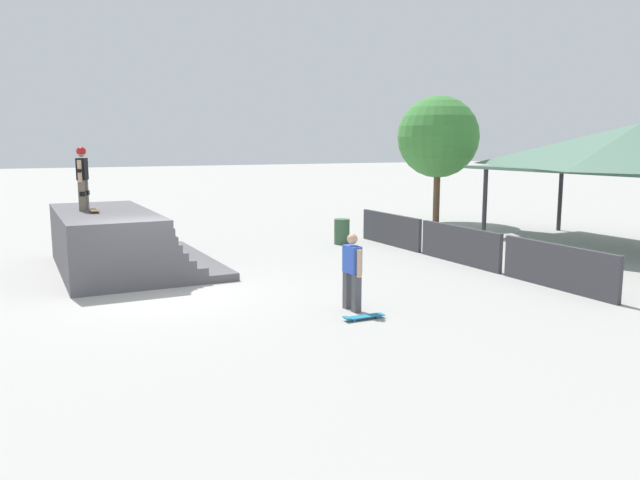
{
  "coord_description": "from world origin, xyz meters",
  "views": [
    {
      "loc": [
        13.94,
        -2.9,
        3.36
      ],
      "look_at": [
        -0.37,
        4.26,
        0.88
      ],
      "focal_mm": 35.0,
      "sensor_mm": 36.0,
      "label": 1
    }
  ],
  "objects_px": {
    "bystander_walking": "(352,268)",
    "skateboard_on_ground": "(363,317)",
    "skater_on_deck": "(82,174)",
    "skateboard_on_deck": "(94,210)",
    "tree_far_back": "(438,137)",
    "trash_bin": "(342,232)"
  },
  "relations": [
    {
      "from": "trash_bin",
      "to": "bystander_walking",
      "type": "bearing_deg",
      "value": -27.19
    },
    {
      "from": "trash_bin",
      "to": "skater_on_deck",
      "type": "bearing_deg",
      "value": -85.27
    },
    {
      "from": "trash_bin",
      "to": "tree_far_back",
      "type": "bearing_deg",
      "value": 117.38
    },
    {
      "from": "bystander_walking",
      "to": "tree_far_back",
      "type": "relative_size",
      "value": 0.3
    },
    {
      "from": "tree_far_back",
      "to": "skateboard_on_ground",
      "type": "bearing_deg",
      "value": -42.12
    },
    {
      "from": "skater_on_deck",
      "to": "skateboard_on_deck",
      "type": "distance_m",
      "value": 1.13
    },
    {
      "from": "skateboard_on_ground",
      "to": "tree_far_back",
      "type": "relative_size",
      "value": 0.16
    },
    {
      "from": "bystander_walking",
      "to": "tree_far_back",
      "type": "height_order",
      "value": "tree_far_back"
    },
    {
      "from": "skater_on_deck",
      "to": "bystander_walking",
      "type": "xyz_separation_m",
      "value": [
        6.84,
        4.32,
        -1.69
      ]
    },
    {
      "from": "skater_on_deck",
      "to": "skateboard_on_ground",
      "type": "relative_size",
      "value": 1.98
    },
    {
      "from": "skateboard_on_deck",
      "to": "skateboard_on_ground",
      "type": "height_order",
      "value": "skateboard_on_deck"
    },
    {
      "from": "bystander_walking",
      "to": "skateboard_on_ground",
      "type": "bearing_deg",
      "value": 164.74
    },
    {
      "from": "skateboard_on_ground",
      "to": "tree_far_back",
      "type": "distance_m",
      "value": 15.96
    },
    {
      "from": "skateboard_on_deck",
      "to": "trash_bin",
      "type": "relative_size",
      "value": 0.97
    },
    {
      "from": "skater_on_deck",
      "to": "skateboard_on_deck",
      "type": "relative_size",
      "value": 2.03
    },
    {
      "from": "skateboard_on_ground",
      "to": "tree_far_back",
      "type": "height_order",
      "value": "tree_far_back"
    },
    {
      "from": "skater_on_deck",
      "to": "skateboard_on_ground",
      "type": "height_order",
      "value": "skater_on_deck"
    },
    {
      "from": "skateboard_on_deck",
      "to": "tree_far_back",
      "type": "xyz_separation_m",
      "value": [
        -4.65,
        14.43,
        1.97
      ]
    },
    {
      "from": "skater_on_deck",
      "to": "bystander_walking",
      "type": "distance_m",
      "value": 8.27
    },
    {
      "from": "bystander_walking",
      "to": "skateboard_on_ground",
      "type": "relative_size",
      "value": 1.86
    },
    {
      "from": "tree_far_back",
      "to": "skateboard_on_deck",
      "type": "bearing_deg",
      "value": -72.16
    },
    {
      "from": "skateboard_on_deck",
      "to": "bystander_walking",
      "type": "relative_size",
      "value": 0.52
    }
  ]
}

